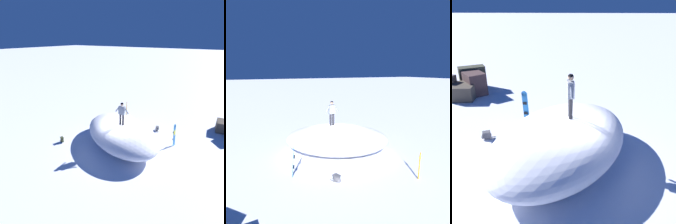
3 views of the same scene
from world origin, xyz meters
TOP-DOWN VIEW (x-y plane):
  - ground at (0.00, 0.00)m, footprint 240.00×240.00m
  - snow_mound at (0.59, -0.20)m, footprint 6.84×7.83m
  - snowboarder_standing at (0.26, -0.39)m, footprint 0.27×0.98m
  - snowboard_primary_upright at (2.49, -3.48)m, footprint 0.32×0.24m
  - backpack_near at (3.94, -1.74)m, footprint 0.64×0.43m
  - rock_outcrop at (6.93, -7.55)m, footprint 2.95×3.50m

SIDE VIEW (x-z plane):
  - ground at x=0.00m, z-range 0.00..0.00m
  - backpack_near at x=3.94m, z-range 0.01..0.38m
  - rock_outcrop at x=6.93m, z-range -0.12..1.43m
  - snowboard_primary_upright at x=2.49m, z-range 0.03..1.70m
  - snow_mound at x=0.59m, z-range 0.00..1.77m
  - snowboarder_standing at x=0.26m, z-range 1.91..3.51m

